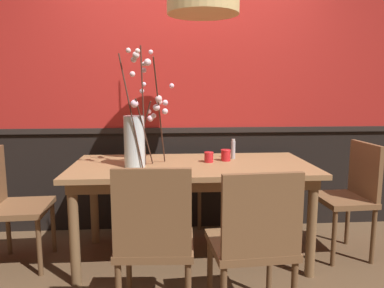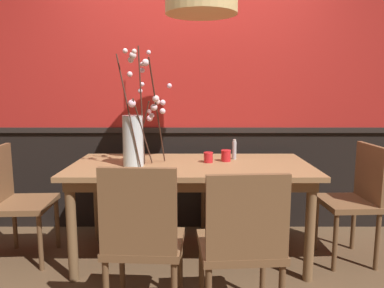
# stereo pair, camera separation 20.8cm
# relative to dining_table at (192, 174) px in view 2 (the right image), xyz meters

# --- Properties ---
(ground_plane) EXTENTS (24.00, 24.00, 0.00)m
(ground_plane) POSITION_rel_dining_table_xyz_m (0.00, 0.00, -0.69)
(ground_plane) COLOR brown
(back_wall) EXTENTS (4.69, 0.14, 2.68)m
(back_wall) POSITION_rel_dining_table_xyz_m (0.00, 0.72, 0.64)
(back_wall) COLOR black
(back_wall) RESTS_ON ground
(dining_table) EXTENTS (1.85, 0.88, 0.78)m
(dining_table) POSITION_rel_dining_table_xyz_m (0.00, 0.00, 0.00)
(dining_table) COLOR #997047
(dining_table) RESTS_ON ground
(chair_far_side_right) EXTENTS (0.45, 0.43, 0.99)m
(chair_far_side_right) POSITION_rel_dining_table_xyz_m (0.30, 0.86, -0.14)
(chair_far_side_right) COLOR brown
(chair_far_side_right) RESTS_ON ground
(chair_head_west_end) EXTENTS (0.44, 0.48, 0.92)m
(chair_head_west_end) POSITION_rel_dining_table_xyz_m (-1.39, -0.02, -0.17)
(chair_head_west_end) COLOR brown
(chair_head_west_end) RESTS_ON ground
(chair_near_side_right) EXTENTS (0.48, 0.47, 0.93)m
(chair_near_side_right) POSITION_rel_dining_table_xyz_m (0.28, -0.88, -0.17)
(chair_near_side_right) COLOR brown
(chair_near_side_right) RESTS_ON ground
(chair_head_east_end) EXTENTS (0.40, 0.45, 0.93)m
(chair_head_east_end) POSITION_rel_dining_table_xyz_m (1.30, -0.02, -0.16)
(chair_head_east_end) COLOR brown
(chair_head_east_end) RESTS_ON ground
(chair_near_side_left) EXTENTS (0.46, 0.44, 0.95)m
(chair_near_side_left) POSITION_rel_dining_table_xyz_m (-0.27, -0.83, -0.16)
(chair_near_side_left) COLOR brown
(chair_near_side_left) RESTS_ON ground
(vase_with_blossoms) EXTENTS (0.39, 0.45, 0.88)m
(vase_with_blossoms) POSITION_rel_dining_table_xyz_m (-0.42, -0.08, 0.31)
(vase_with_blossoms) COLOR silver
(vase_with_blossoms) RESTS_ON dining_table
(candle_holder_nearer_center) EXTENTS (0.08, 0.08, 0.08)m
(candle_holder_nearer_center) POSITION_rel_dining_table_xyz_m (0.14, 0.05, 0.13)
(candle_holder_nearer_center) COLOR red
(candle_holder_nearer_center) RESTS_ON dining_table
(candle_holder_nearer_edge) EXTENTS (0.08, 0.08, 0.09)m
(candle_holder_nearer_edge) POSITION_rel_dining_table_xyz_m (0.28, 0.10, 0.13)
(candle_holder_nearer_edge) COLOR red
(candle_holder_nearer_edge) RESTS_ON dining_table
(condiment_bottle) EXTENTS (0.04, 0.04, 0.17)m
(condiment_bottle) POSITION_rel_dining_table_xyz_m (0.36, 0.19, 0.16)
(condiment_bottle) COLOR #ADADB2
(condiment_bottle) RESTS_ON dining_table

